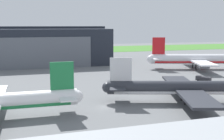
# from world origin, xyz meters

# --- Properties ---
(ground_plane) EXTENTS (440.00, 440.00, 0.00)m
(ground_plane) POSITION_xyz_m (0.00, 0.00, 0.00)
(ground_plane) COLOR slate
(grass_field_strip) EXTENTS (440.00, 56.00, 0.08)m
(grass_field_strip) POSITION_xyz_m (0.00, 160.71, 0.04)
(grass_field_strip) COLOR #437E2F
(grass_field_strip) RESTS_ON ground_plane
(maintenance_hangar) EXTENTS (93.65, 39.71, 18.79)m
(maintenance_hangar) POSITION_xyz_m (-24.03, 86.79, 8.94)
(maintenance_hangar) COLOR #232833
(maintenance_hangar) RESTS_ON ground_plane
(airliner_far_right) EXTENTS (44.48, 37.57, 14.06)m
(airliner_far_right) POSITION_xyz_m (55.85, 45.90, 4.36)
(airliner_far_right) COLOR silver
(airliner_far_right) RESTS_ON ground_plane
(airliner_near_left) EXTENTS (42.94, 35.04, 11.46)m
(airliner_near_left) POSITION_xyz_m (21.59, -2.11, 3.75)
(airliner_near_left) COLOR #282B33
(airliner_near_left) RESTS_ON ground_plane
(pushback_tractor) EXTENTS (4.53, 5.21, 1.86)m
(pushback_tractor) POSITION_xyz_m (41.21, 20.60, 1.02)
(pushback_tractor) COLOR #28282D
(pushback_tractor) RESTS_ON ground_plane
(fuel_bowser) EXTENTS (3.02, 4.30, 2.11)m
(fuel_bowser) POSITION_xyz_m (12.11, 29.86, 1.05)
(fuel_bowser) COLOR silver
(fuel_bowser) RESTS_ON ground_plane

